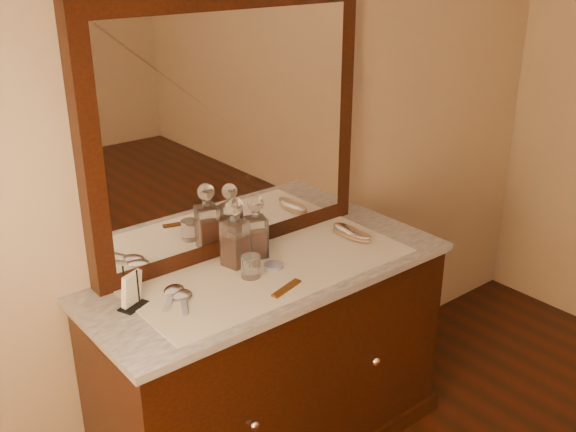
# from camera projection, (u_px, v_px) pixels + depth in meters

# --- Properties ---
(dresser_cabinet) EXTENTS (1.40, 0.55, 0.82)m
(dresser_cabinet) POSITION_uv_depth(u_px,v_px,m) (273.00, 365.00, 2.69)
(dresser_cabinet) COLOR black
(dresser_cabinet) RESTS_ON floor
(knob_left) EXTENTS (0.04, 0.04, 0.04)m
(knob_left) POSITION_uv_depth(u_px,v_px,m) (254.00, 425.00, 2.29)
(knob_left) COLOR silver
(knob_left) RESTS_ON dresser_cabinet
(knob_right) EXTENTS (0.04, 0.04, 0.04)m
(knob_right) POSITION_uv_depth(u_px,v_px,m) (375.00, 361.00, 2.64)
(knob_right) COLOR silver
(knob_right) RESTS_ON dresser_cabinet
(marble_top) EXTENTS (1.44, 0.59, 0.03)m
(marble_top) POSITION_uv_depth(u_px,v_px,m) (272.00, 272.00, 2.52)
(marble_top) COLOR silver
(marble_top) RESTS_ON dresser_cabinet
(mirror_frame) EXTENTS (1.20, 0.08, 1.00)m
(mirror_frame) POSITION_uv_depth(u_px,v_px,m) (231.00, 128.00, 2.50)
(mirror_frame) COLOR black
(mirror_frame) RESTS_ON marble_top
(mirror_glass) EXTENTS (1.06, 0.01, 0.86)m
(mirror_glass) POSITION_uv_depth(u_px,v_px,m) (236.00, 130.00, 2.47)
(mirror_glass) COLOR white
(mirror_glass) RESTS_ON marble_top
(lace_runner) EXTENTS (1.10, 0.45, 0.00)m
(lace_runner) POSITION_uv_depth(u_px,v_px,m) (275.00, 270.00, 2.50)
(lace_runner) COLOR beige
(lace_runner) RESTS_ON marble_top
(pin_dish) EXTENTS (0.09, 0.09, 0.01)m
(pin_dish) POSITION_uv_depth(u_px,v_px,m) (274.00, 266.00, 2.52)
(pin_dish) COLOR white
(pin_dish) RESTS_ON lace_runner
(comb) EXTENTS (0.15, 0.07, 0.01)m
(comb) POSITION_uv_depth(u_px,v_px,m) (286.00, 288.00, 2.36)
(comb) COLOR brown
(comb) RESTS_ON lace_runner
(napkin_rack) EXTENTS (0.11, 0.09, 0.15)m
(napkin_rack) POSITION_uv_depth(u_px,v_px,m) (132.00, 291.00, 2.23)
(napkin_rack) COLOR black
(napkin_rack) RESTS_ON marble_top
(decanter_left) EXTENTS (0.10, 0.10, 0.28)m
(decanter_left) POSITION_uv_depth(u_px,v_px,m) (235.00, 239.00, 2.50)
(decanter_left) COLOR maroon
(decanter_left) RESTS_ON lace_runner
(decanter_right) EXTENTS (0.10, 0.10, 0.25)m
(decanter_right) POSITION_uv_depth(u_px,v_px,m) (256.00, 233.00, 2.57)
(decanter_right) COLOR maroon
(decanter_right) RESTS_ON lace_runner
(brush_near) EXTENTS (0.09, 0.15, 0.04)m
(brush_near) POSITION_uv_depth(u_px,v_px,m) (356.00, 236.00, 2.74)
(brush_near) COLOR #95755B
(brush_near) RESTS_ON lace_runner
(brush_far) EXTENTS (0.07, 0.15, 0.04)m
(brush_far) POSITION_uv_depth(u_px,v_px,m) (347.00, 231.00, 2.78)
(brush_far) COLOR #95755B
(brush_far) RESTS_ON lace_runner
(hand_mirror_outer) EXTENTS (0.16, 0.17, 0.02)m
(hand_mirror_outer) POSITION_uv_depth(u_px,v_px,m) (173.00, 292.00, 2.33)
(hand_mirror_outer) COLOR silver
(hand_mirror_outer) RESTS_ON lace_runner
(hand_mirror_inner) EXTENTS (0.12, 0.18, 0.02)m
(hand_mirror_inner) POSITION_uv_depth(u_px,v_px,m) (183.00, 297.00, 2.29)
(hand_mirror_inner) COLOR silver
(hand_mirror_inner) RESTS_ON lace_runner
(tumblers) EXTENTS (0.07, 0.07, 0.08)m
(tumblers) POSITION_uv_depth(u_px,v_px,m) (251.00, 266.00, 2.43)
(tumblers) COLOR white
(tumblers) RESTS_ON lace_runner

